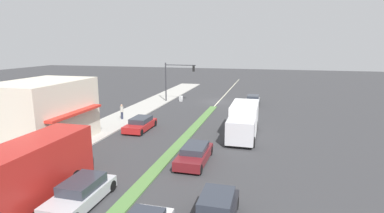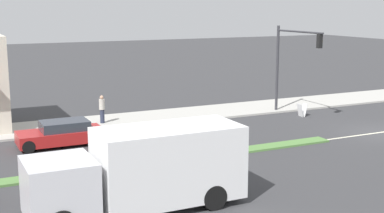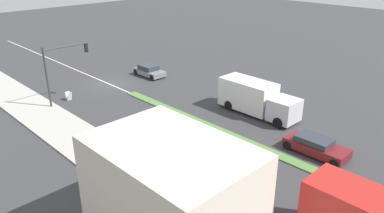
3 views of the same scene
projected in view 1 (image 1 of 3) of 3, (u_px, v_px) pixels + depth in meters
The scene contains 15 objects.
ground_plane at pixel (186, 138), 27.19m from camera, with size 160.00×160.00×0.00m, color #38383A.
sidewalk_right at pixel (95, 131), 28.92m from camera, with size 4.00×73.00×0.12m, color #B2AFA8.
median_strip at pixel (146, 180), 18.65m from camera, with size 0.90×46.00×0.10m, color #568442.
lane_marking_center at pixel (219, 102), 44.25m from camera, with size 0.16×60.00×0.01m, color beige.
building_corner_store at pixel (44, 113), 24.85m from camera, with size 6.20×7.95×5.28m.
traffic_signal_main at pixel (175, 76), 43.22m from camera, with size 4.59×0.34×5.60m.
pedestrian at pixel (122, 111), 33.36m from camera, with size 0.34×0.34×1.66m.
warning_aframe_sign at pixel (181, 99), 44.28m from camera, with size 0.45×0.53×0.84m.
delivery_truck at pixel (244, 120), 27.58m from camera, with size 2.44×7.50×2.87m.
city_bus at pixel (5, 183), 14.41m from camera, with size 2.56×11.00×3.26m.
suv_grey at pixel (253, 100), 42.23m from camera, with size 1.89×3.91×1.27m.
sedan_maroon at pixel (194, 154), 21.37m from camera, with size 1.90×4.51×1.25m.
sedan_silver at pixel (81, 193), 15.75m from camera, with size 1.89×4.34×1.35m.
hatchback_red at pixel (140, 124), 29.51m from camera, with size 1.91×4.29×1.26m.
sedan_dark at pixel (216, 211), 14.03m from camera, with size 1.79×4.02×1.40m.
Camera 1 is at (-7.11, 43.06, 8.31)m, focal length 28.00 mm.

